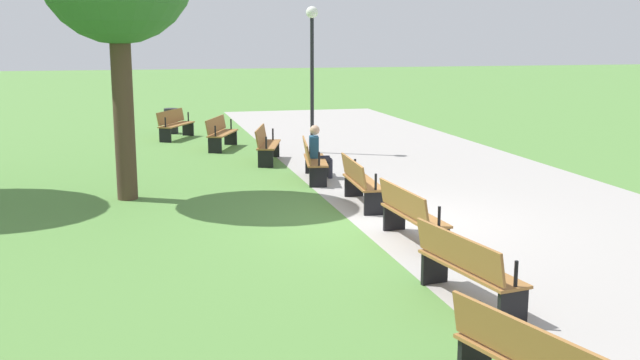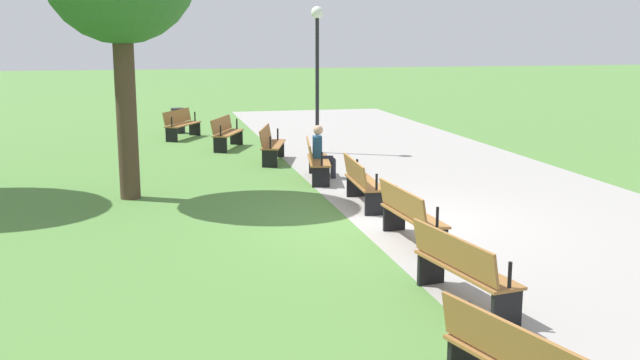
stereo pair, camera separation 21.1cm
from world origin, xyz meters
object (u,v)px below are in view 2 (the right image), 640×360
at_px(bench_1, 226,132).
at_px(bench_5, 410,214).
at_px(bench_0, 181,124).
at_px(bench_4, 362,181).
at_px(lamp_post, 317,52).
at_px(bench_6, 462,267).
at_px(bench_2, 271,144).
at_px(bench_3, 316,159).
at_px(person_seated, 321,150).
at_px(trash_bin, 178,121).

height_order(bench_1, bench_5, same).
height_order(bench_0, bench_5, same).
distance_m(bench_0, bench_4, 10.57).
bearing_deg(lamp_post, bench_0, -136.28).
relative_size(bench_6, lamp_post, 0.45).
bearing_deg(bench_2, bench_3, 28.95).
height_order(bench_1, bench_2, same).
xyz_separation_m(bench_2, bench_5, (7.91, 0.89, 0.00)).
xyz_separation_m(bench_0, bench_3, (7.51, 2.62, 0.00)).
xyz_separation_m(bench_1, person_seated, (4.88, 1.65, 0.16)).
bearing_deg(trash_bin, person_seated, 18.28).
xyz_separation_m(bench_4, bench_5, (2.66, -0.00, 0.00)).
bearing_deg(bench_0, bench_5, 41.84).
bearing_deg(bench_3, bench_6, 9.67).
relative_size(bench_0, bench_5, 0.99).
bearing_deg(bench_4, bench_2, -167.16).
height_order(bench_1, bench_3, same).
xyz_separation_m(bench_1, bench_3, (5.11, 1.47, 0.00)).
distance_m(bench_0, bench_6, 15.69).
relative_size(bench_4, person_seated, 1.45).
xyz_separation_m(bench_0, bench_6, (15.46, 2.62, 0.00)).
bearing_deg(bench_2, person_seated, 34.27).
height_order(bench_3, person_seated, person_seated).
distance_m(bench_3, bench_6, 7.96).
bearing_deg(bench_0, bench_3, 48.26).
distance_m(bench_1, bench_5, 10.57).
distance_m(bench_3, bench_4, 2.66).
height_order(bench_0, bench_4, same).
bearing_deg(bench_1, bench_2, 41.81).
xyz_separation_m(bench_2, person_seated, (2.36, 0.78, 0.16)).
bearing_deg(bench_5, bench_0, -170.40).
bearing_deg(bench_2, lamp_post, 145.82).
xyz_separation_m(bench_1, bench_2, (2.51, 0.88, 0.00)).
bearing_deg(bench_1, bench_6, 28.98).
bearing_deg(trash_bin, bench_5, 11.82).
height_order(bench_2, bench_5, same).
distance_m(person_seated, lamp_post, 4.23).
height_order(bench_1, bench_4, same).
height_order(bench_4, lamp_post, lamp_post).
bearing_deg(lamp_post, trash_bin, -144.75).
bearing_deg(lamp_post, bench_1, -118.42).
bearing_deg(bench_6, bench_1, 176.74).
bearing_deg(person_seated, trash_bin, -152.05).
bearing_deg(bench_1, trash_bin, -139.73).
bearing_deg(bench_0, lamp_post, 72.73).
height_order(bench_1, bench_6, same).
bearing_deg(person_seated, bench_5, 10.85).
height_order(bench_3, trash_bin, bench_3).
distance_m(bench_3, person_seated, 0.34).
height_order(bench_6, trash_bin, bench_6).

